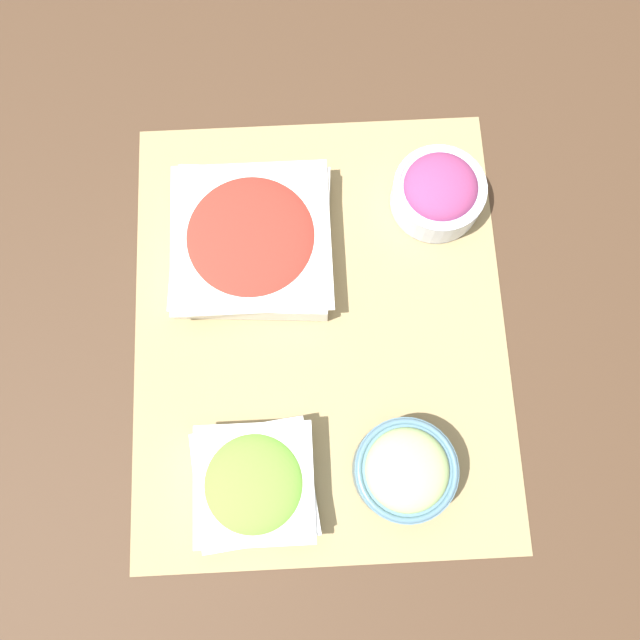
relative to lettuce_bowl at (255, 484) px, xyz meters
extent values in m
plane|color=#422D1E|center=(0.18, -0.08, -0.03)|extent=(3.00, 3.00, 0.00)
cube|color=#937F56|center=(0.18, -0.08, -0.03)|extent=(0.56, 0.46, 0.00)
cube|color=white|center=(0.00, 0.00, -0.01)|extent=(0.14, 0.14, 0.04)
cube|color=white|center=(0.00, 0.00, 0.01)|extent=(0.13, 0.13, 0.00)
ellipsoid|color=#6BAD38|center=(0.00, 0.00, 0.01)|extent=(0.11, 0.11, 0.04)
cube|color=white|center=(0.29, 0.00, -0.01)|extent=(0.20, 0.20, 0.04)
cube|color=white|center=(0.29, 0.00, 0.01)|extent=(0.19, 0.19, 0.00)
ellipsoid|color=red|center=(0.29, 0.00, 0.01)|extent=(0.16, 0.16, 0.03)
cylinder|color=silver|center=(0.34, -0.24, -0.01)|extent=(0.12, 0.12, 0.04)
torus|color=silver|center=(0.34, -0.24, 0.02)|extent=(0.11, 0.11, 0.01)
ellipsoid|color=#93386B|center=(0.34, -0.24, 0.02)|extent=(0.09, 0.09, 0.04)
cylinder|color=slate|center=(0.01, -0.17, 0.00)|extent=(0.11, 0.11, 0.05)
torus|color=slate|center=(0.01, -0.17, 0.03)|extent=(0.11, 0.11, 0.01)
ellipsoid|color=#A8CC7F|center=(0.01, -0.17, 0.03)|extent=(0.09, 0.09, 0.05)
camera|label=1|loc=(0.01, -0.07, 0.72)|focal=35.00mm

